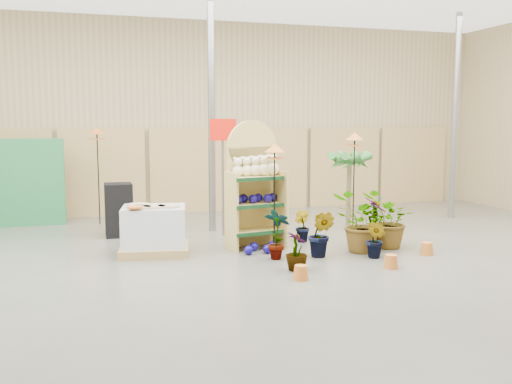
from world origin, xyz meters
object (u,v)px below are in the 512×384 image
display_shelf (254,189)px  pallet_stack (154,230)px  bird_table_front (275,152)px  potted_plant_2 (361,223)px

display_shelf → pallet_stack: size_ratio=1.77×
bird_table_front → display_shelf: bearing=120.8°
display_shelf → bird_table_front: size_ratio=1.22×
display_shelf → bird_table_front: (0.24, -0.41, 0.67)m
display_shelf → bird_table_front: 0.82m
pallet_stack → display_shelf: bearing=11.7°
display_shelf → potted_plant_2: 1.90m
display_shelf → potted_plant_2: (1.55, -0.97, -0.50)m
bird_table_front → pallet_stack: bearing=170.2°
display_shelf → pallet_stack: display_shelf is taller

